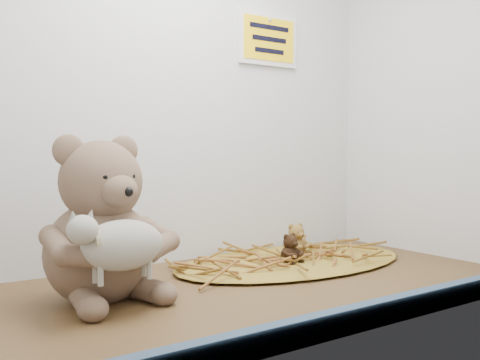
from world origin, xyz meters
TOP-DOWN VIEW (x-y plane):
  - alcove_shell at (0.00, 9.00)cm, footprint 120.40×60.20cm
  - front_rail at (0.00, -28.80)cm, footprint 119.28×2.20cm
  - straw_bed at (24.56, 12.49)cm, footprint 60.23×34.97cm
  - main_teddy at (-23.21, 7.65)cm, footprint 26.51×27.61cm
  - toy_lamb at (-23.21, -2.68)cm, footprint 17.61×10.75cm
  - mini_teddy_tan at (27.87, 15.36)cm, footprint 6.56×6.90cm
  - mini_teddy_brown at (21.25, 9.63)cm, footprint 6.14×6.39cm
  - wall_sign at (30.00, 29.40)cm, footprint 16.00×1.20cm

SIDE VIEW (x-z plane):
  - straw_bed at x=24.56cm, z-range 0.00..1.17cm
  - front_rail at x=0.00cm, z-range 0.00..3.60cm
  - mini_teddy_brown at x=21.25cm, z-range 1.17..7.85cm
  - mini_teddy_tan at x=27.87cm, z-range 1.17..8.98cm
  - toy_lamb at x=-23.21cm, z-range 5.43..16.80cm
  - main_teddy at x=-23.21cm, z-range 0.00..28.85cm
  - alcove_shell at x=0.00cm, z-range -0.20..90.20cm
  - wall_sign at x=30.00cm, z-range 49.50..60.50cm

